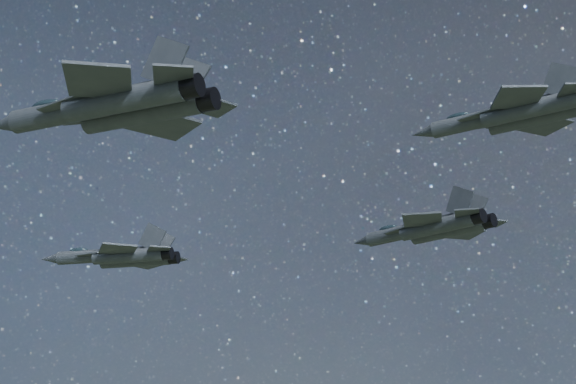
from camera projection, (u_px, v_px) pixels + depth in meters
The scene contains 4 objects.
jet_lead at pixel (121, 256), 85.55m from camera, with size 16.40×11.05×4.14m.
jet_left at pixel (431, 228), 87.15m from camera, with size 18.75×12.84×4.71m.
jet_right at pixel (115, 106), 57.29m from camera, with size 20.13×14.02×5.06m.
jet_slot at pixel (517, 114), 63.32m from camera, with size 15.60×11.07×3.97m.
Camera 1 is at (35.20, -62.73, 130.14)m, focal length 50.00 mm.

